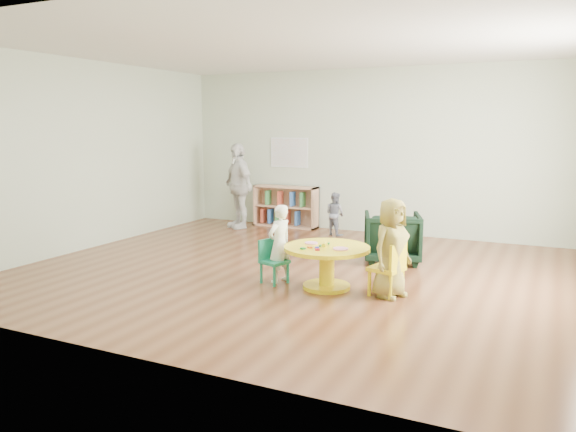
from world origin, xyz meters
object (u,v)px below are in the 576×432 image
Objects in this scene: bookshelf at (286,207)px; armchair at (392,237)px; kid_chair_right at (390,267)px; toddler at (335,214)px; child_left at (280,244)px; kid_chair_left at (272,260)px; child_right at (391,248)px; adult_caretaker at (238,186)px; activity_table at (327,259)px.

bookshelf reaches higher than armchair.
kid_chair_right is 0.83× the size of toddler.
kid_chair_left is at bearing -28.10° from child_left.
bookshelf is at bearing -137.53° from kid_chair_left.
child_left is at bearing 120.85° from toddler.
child_right is at bearing -49.40° from bookshelf.
armchair is 3.50m from adult_caretaker.
toddler is (-0.37, 3.04, 0.09)m from kid_chair_left.
kid_chair_right is 1.59m from armchair.
kid_chair_left is at bearing -174.78° from activity_table.
child_left is at bearing -19.35° from adult_caretaker.
child_left is at bearing 39.57° from armchair.
toddler is at bearing 52.68° from child_right.
kid_chair_right is 0.40× the size of adult_caretaker.
child_left is (1.55, -3.37, 0.10)m from bookshelf.
adult_caretaker reaches higher than armchair.
kid_chair_left is 0.43× the size of bookshelf.
adult_caretaker is (-0.72, -0.49, 0.40)m from bookshelf.
bookshelf reaches higher than kid_chair_right.
child_right is (0.01, -0.01, 0.22)m from kid_chair_right.
bookshelf is 4.46m from child_right.
armchair is at bearing 9.75° from adult_caretaker.
activity_table is 3.15m from toddler.
adult_caretaker is (-2.20, 2.95, 0.49)m from kid_chair_left.
bookshelf reaches higher than kid_chair_left.
child_left is at bearing 152.93° from kid_chair_left.
toddler reaches higher than kid_chair_right.
armchair reaches higher than kid_chair_left.
armchair is 1.98m from toddler.
adult_caretaker is at bearing -145.78° from bookshelf.
kid_chair_left is 0.71× the size of toddler.
child_left reaches higher than activity_table.
kid_chair_right is 0.65× the size of child_left.
armchair is at bearing -36.32° from bookshelf.
bookshelf is at bearing 2.83° from toddler.
child_left is at bearing 104.61° from kid_chair_right.
adult_caretaker is (-3.60, 2.89, 0.44)m from kid_chair_right.
kid_chair_left is 3.06m from toddler.
child_left reaches higher than toddler.
child_left reaches higher than kid_chair_right.
child_left is 3.01m from toddler.
adult_caretaker is at bearing 25.26° from toddler.
toddler is 0.48× the size of adult_caretaker.
activity_table is at bearing 111.57° from child_right.
child_right is 3.48m from toddler.
child_left is at bearing -65.29° from bookshelf.
bookshelf is 0.78× the size of adult_caretaker.
toddler is at bearing 45.38° from kid_chair_right.
armchair is (2.49, -1.83, -0.02)m from bookshelf.
child_right reaches higher than activity_table.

